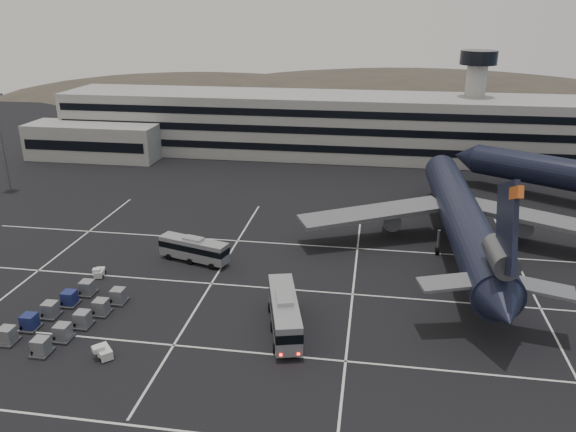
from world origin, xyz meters
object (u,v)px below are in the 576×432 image
object	(u,v)px
bus_far	(194,248)
tug_a	(99,272)
uld_cluster	(66,314)
bus_near	(284,312)
trijet_main	(462,217)

from	to	relation	value
bus_far	tug_a	distance (m)	12.69
bus_far	tug_a	world-z (taller)	bus_far
tug_a	uld_cluster	size ratio (longest dim) A/B	0.15
bus_near	bus_far	xyz separation A→B (m)	(-15.19, 15.35, -0.37)
bus_near	uld_cluster	distance (m)	24.62
bus_far	bus_near	bearing A→B (deg)	-118.78
bus_near	uld_cluster	size ratio (longest dim) A/B	0.82
bus_near	trijet_main	bearing A→B (deg)	34.71
bus_near	bus_far	distance (m)	21.59
bus_far	tug_a	bearing A→B (deg)	136.93
bus_near	uld_cluster	xyz separation A→B (m)	(-24.49, -2.04, -1.45)
bus_far	uld_cluster	xyz separation A→B (m)	(-9.30, -17.39, -1.09)
uld_cluster	tug_a	bearing A→B (deg)	98.12
bus_far	uld_cluster	bearing A→B (deg)	168.37
tug_a	uld_cluster	bearing A→B (deg)	-95.18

